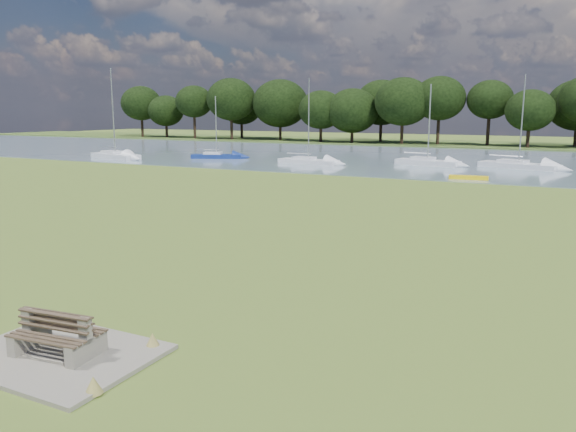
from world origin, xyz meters
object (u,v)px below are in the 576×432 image
at_px(sailboat_1, 427,160).
at_px(sailboat_3, 308,160).
at_px(kayak, 469,178).
at_px(sailboat_5, 115,154).
at_px(bench_pair, 57,335).
at_px(sailboat_7, 216,155).
at_px(sailboat_0, 518,163).

distance_m(sailboat_1, sailboat_3, 11.99).
relative_size(kayak, sailboat_3, 0.35).
height_order(sailboat_3, sailboat_5, sailboat_5).
bearing_deg(sailboat_3, kayak, -16.03).
xyz_separation_m(bench_pair, sailboat_7, (-26.61, 45.55, -0.05)).
height_order(sailboat_0, sailboat_5, sailboat_5).
bearing_deg(sailboat_7, sailboat_0, -17.68).
bearing_deg(sailboat_1, sailboat_3, -149.80).
height_order(bench_pair, sailboat_3, sailboat_3).
xyz_separation_m(bench_pair, kayak, (2.64, 38.00, -0.32)).
xyz_separation_m(sailboat_3, sailboat_7, (-12.18, 1.26, -0.01)).
distance_m(sailboat_3, sailboat_7, 12.25).
relative_size(sailboat_0, sailboat_7, 1.25).
relative_size(sailboat_0, sailboat_3, 1.01).
xyz_separation_m(bench_pair, sailboat_5, (-36.69, 40.02, 0.06)).
height_order(sailboat_5, sailboat_7, sailboat_5).
bearing_deg(kayak, sailboat_3, 154.65).
height_order(sailboat_0, sailboat_1, sailboat_0).
bearing_deg(kayak, bench_pair, -99.09).
relative_size(bench_pair, sailboat_0, 0.23).
bearing_deg(bench_pair, sailboat_7, 114.10).
distance_m(sailboat_1, sailboat_5, 34.58).
relative_size(kayak, sailboat_1, 0.38).
bearing_deg(sailboat_0, bench_pair, -77.43).
xyz_separation_m(sailboat_1, sailboat_5, (-33.59, -8.19, 0.04)).
bearing_deg(sailboat_7, sailboat_5, -175.41).
bearing_deg(sailboat_0, sailboat_5, -148.96).
distance_m(sailboat_1, sailboat_7, 23.66).
xyz_separation_m(sailboat_0, sailboat_3, (-19.73, -4.89, -0.03)).
height_order(kayak, sailboat_0, sailboat_0).
distance_m(kayak, sailboat_7, 30.21).
relative_size(kayak, sailboat_5, 0.30).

